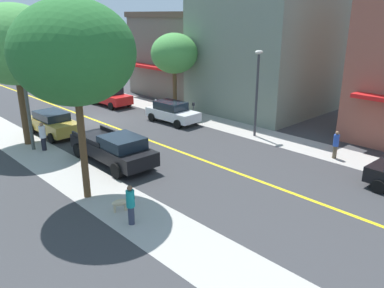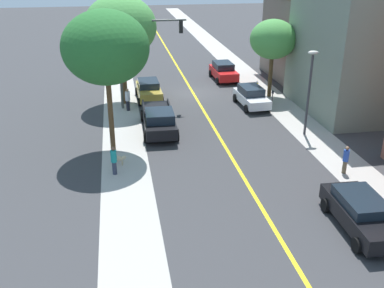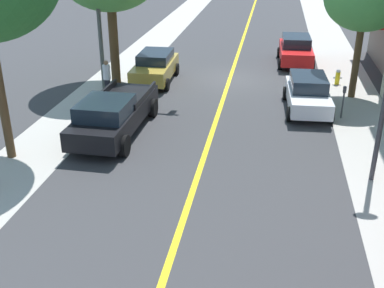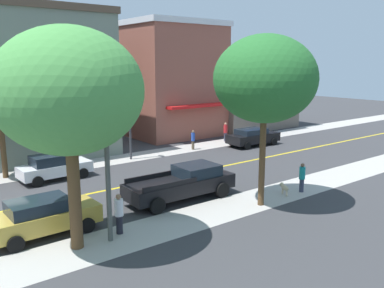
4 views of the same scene
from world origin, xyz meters
The scene contains 21 objects.
ground_plane centered at (0.00, 0.00, 0.00)m, with size 140.00×140.00×0.00m, color #38383A.
sidewalk_left centered at (-6.23, 0.00, 0.00)m, with size 2.67×126.00×0.01m, color #ADA8A0.
sidewalk_right centered at (6.23, 0.00, 0.00)m, with size 2.67×126.00×0.01m, color #ADA8A0.
road_centerline_stripe centered at (0.00, 0.00, 0.00)m, with size 0.20×126.00×0.00m, color yellow.
brick_apartment_block centered at (-12.87, -3.22, 3.97)m, with size 10.23×9.26×7.92m.
pale_office_building centered at (-12.88, 6.11, 5.52)m, with size 10.90×9.69×11.01m.
street_tree_left_near centered at (5.88, 1.68, 6.01)m, with size 5.46×5.46×8.36m.
street_tree_right_corner centered at (6.89, 10.86, 6.25)m, with size 4.94×4.94×8.37m.
street_tree_left_far centered at (-6.16, 1.90, 4.73)m, with size 3.71×3.71×6.34m.
fire_hydrant centered at (-5.67, -0.03, 0.41)m, with size 0.44×0.24×0.83m.
parking_meter centered at (-5.33, 4.96, 0.94)m, with size 0.12×0.18×1.43m.
traffic_light_mast centered at (4.61, 2.97, 4.66)m, with size 5.14×0.32×6.92m.
street_lamp centered at (-5.70, 10.47, 3.52)m, with size 0.70×0.36×5.58m.
red_sedan_left_curb centered at (-3.57, -3.88, 0.84)m, with size 2.14×4.39×1.64m.
white_sedan_left_curb centered at (-3.88, 4.18, 0.81)m, with size 2.11×4.31×1.56m.
gold_sedan_right_curb centered at (3.90, 1.05, 0.82)m, with size 2.11×4.41×1.56m.
black_pickup_truck centered at (3.81, 8.29, 0.88)m, with size 2.34×5.96×1.72m.
pedestrian_white_shirt centered at (5.70, 3.59, 0.91)m, with size 0.37×0.37×1.73m.
pedestrian_blue_shirt centered at (-5.58, 16.17, 0.85)m, with size 0.31×0.31×1.59m.
pedestrian_teal_shirt centered at (6.84, 14.17, 0.86)m, with size 0.33×0.33×1.63m.
small_dog centered at (6.56, 13.06, 0.39)m, with size 0.79×0.50×0.60m.
Camera 1 is at (14.14, 25.22, 7.73)m, focal length 35.77 mm.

